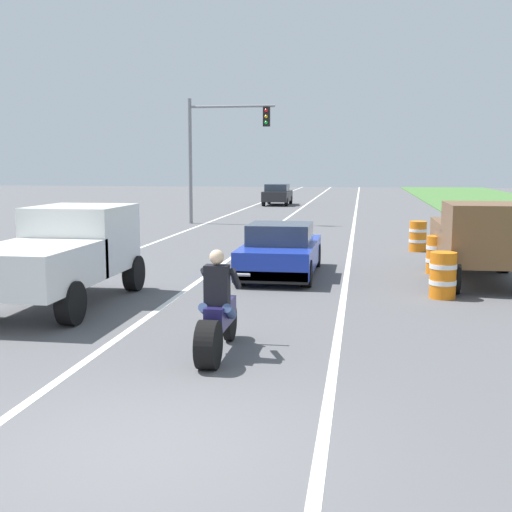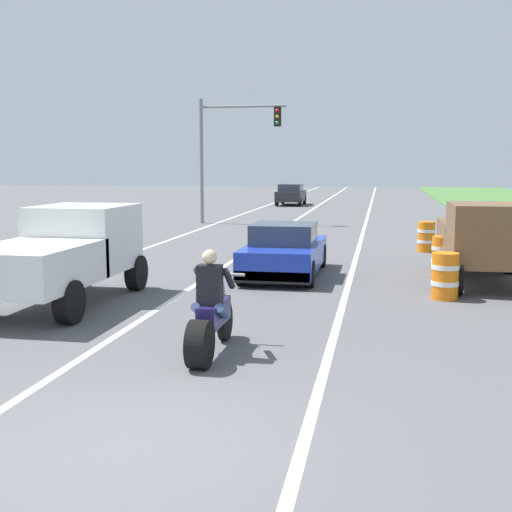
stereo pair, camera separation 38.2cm
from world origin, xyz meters
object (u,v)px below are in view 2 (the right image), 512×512
construction_barrel_mid (443,255)px  construction_barrel_far (426,237)px  pickup_truck_right_shoulder_brown (486,238)px  construction_barrel_nearest (445,276)px  distant_car_far_ahead (291,194)px  motorcycle_with_rider (210,318)px  pickup_truck_left_lane_white (65,251)px  sports_car_blue (285,252)px  traffic_light_mast_near (227,141)px

construction_barrel_mid → construction_barrel_far: bearing=91.6°
pickup_truck_right_shoulder_brown → construction_barrel_mid: (-0.90, 1.10, -0.60)m
pickup_truck_right_shoulder_brown → construction_barrel_nearest: 2.58m
pickup_truck_right_shoulder_brown → construction_barrel_nearest: (-1.14, -2.23, -0.60)m
construction_barrel_far → distant_car_far_ahead: 25.77m
motorcycle_with_rider → pickup_truck_left_lane_white: pickup_truck_left_lane_white is taller
sports_car_blue → construction_barrel_far: 6.80m
construction_barrel_far → construction_barrel_nearest: bearing=-90.8°
pickup_truck_right_shoulder_brown → distant_car_far_ahead: bearing=106.3°
motorcycle_with_rider → construction_barrel_mid: size_ratio=2.21×
pickup_truck_right_shoulder_brown → traffic_light_mast_near: traffic_light_mast_near is taller
construction_barrel_far → construction_barrel_mid: bearing=-88.4°
pickup_truck_left_lane_white → construction_barrel_mid: size_ratio=4.80×
construction_barrel_far → distant_car_far_ahead: distant_car_far_ahead is taller
construction_barrel_mid → distant_car_far_ahead: (-7.94, 29.16, 0.27)m
sports_car_blue → construction_barrel_far: (3.91, 5.56, -0.13)m
pickup_truck_right_shoulder_brown → traffic_light_mast_near: size_ratio=0.80×
motorcycle_with_rider → traffic_light_mast_near: (-4.90, 22.16, 3.38)m
pickup_truck_right_shoulder_brown → distant_car_far_ahead: size_ratio=1.20×
sports_car_blue → traffic_light_mast_near: size_ratio=0.72×
traffic_light_mast_near → pickup_truck_left_lane_white: bearing=-86.9°
motorcycle_with_rider → sports_car_blue: motorcycle_with_rider is taller
pickup_truck_right_shoulder_brown → motorcycle_with_rider: bearing=-124.3°
construction_barrel_far → pickup_truck_left_lane_white: bearing=-128.4°
construction_barrel_far → distant_car_far_ahead: bearing=107.6°
construction_barrel_mid → distant_car_far_ahead: distant_car_far_ahead is taller
motorcycle_with_rider → construction_barrel_far: 13.61m
traffic_light_mast_near → construction_barrel_nearest: bearing=-62.9°
sports_car_blue → pickup_truck_right_shoulder_brown: bearing=-1.7°
pickup_truck_left_lane_white → distant_car_far_ahead: pickup_truck_left_lane_white is taller
sports_car_blue → construction_barrel_nearest: bearing=-32.0°
sports_car_blue → construction_barrel_mid: (4.04, 0.96, -0.13)m
sports_car_blue → pickup_truck_left_lane_white: size_ratio=0.90×
traffic_light_mast_near → construction_barrel_far: size_ratio=6.00×
traffic_light_mast_near → construction_barrel_mid: 16.78m
construction_barrel_nearest → construction_barrel_mid: 3.34m
sports_car_blue → pickup_truck_right_shoulder_brown: size_ratio=0.90×
motorcycle_with_rider → distant_car_far_ahead: motorcycle_with_rider is taller
pickup_truck_right_shoulder_brown → construction_barrel_far: pickup_truck_right_shoulder_brown is taller
pickup_truck_left_lane_white → pickup_truck_right_shoulder_brown: (8.87, 4.17, 0.00)m
traffic_light_mast_near → construction_barrel_mid: bearing=-56.8°
construction_barrel_nearest → distant_car_far_ahead: bearing=103.3°
construction_barrel_nearest → construction_barrel_far: bearing=89.2°
motorcycle_with_rider → pickup_truck_right_shoulder_brown: 8.86m
pickup_truck_left_lane_white → construction_barrel_mid: (7.97, 5.27, -0.60)m
motorcycle_with_rider → construction_barrel_nearest: motorcycle_with_rider is taller
pickup_truck_left_lane_white → construction_barrel_far: 12.63m
sports_car_blue → pickup_truck_left_lane_white: 5.86m
traffic_light_mast_near → construction_barrel_far: 13.19m
construction_barrel_nearest → construction_barrel_mid: same height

